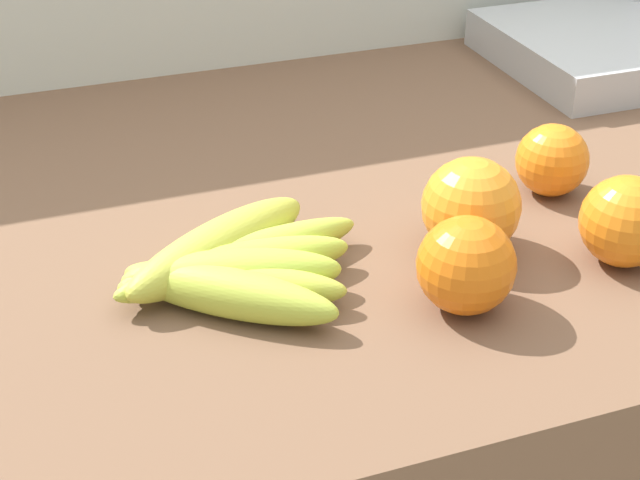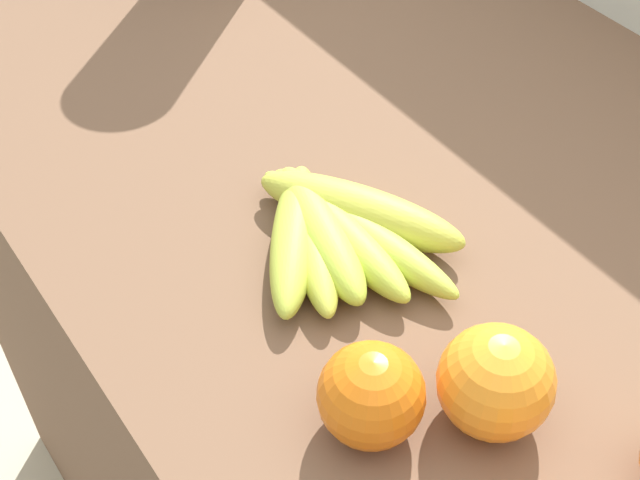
{
  "view_description": "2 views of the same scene",
  "coord_description": "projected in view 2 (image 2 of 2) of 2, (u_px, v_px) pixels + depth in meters",
  "views": [
    {
      "loc": [
        -0.34,
        -0.71,
        1.33
      ],
      "look_at": [
        -0.13,
        -0.13,
        0.96
      ],
      "focal_mm": 54.56,
      "sensor_mm": 36.0,
      "label": 1
    },
    {
      "loc": [
        0.21,
        -0.41,
        1.44
      ],
      "look_at": [
        -0.18,
        -0.14,
        0.95
      ],
      "focal_mm": 49.27,
      "sensor_mm": 36.0,
      "label": 2
    }
  ],
  "objects": [
    {
      "name": "banana_bunch",
      "position": [
        332.0,
        229.0,
        0.71
      ],
      "size": [
        0.21,
        0.19,
        0.04
      ],
      "color": "#B2C33F",
      "rests_on": "counter"
    },
    {
      "name": "orange_back_right",
      "position": [
        492.0,
        378.0,
        0.58
      ],
      "size": [
        0.08,
        0.08,
        0.08
      ],
      "primitive_type": "sphere",
      "color": "orange",
      "rests_on": "counter"
    },
    {
      "name": "orange_far_right",
      "position": [
        371.0,
        395.0,
        0.57
      ],
      "size": [
        0.07,
        0.07,
        0.07
      ],
      "primitive_type": "sphere",
      "color": "orange",
      "rests_on": "counter"
    }
  ]
}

